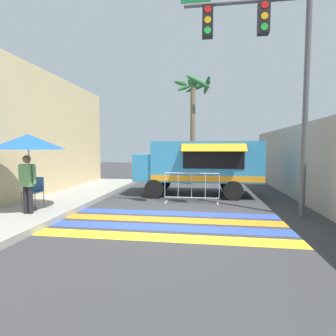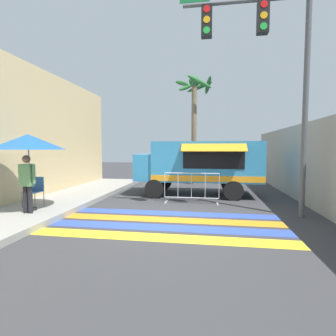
# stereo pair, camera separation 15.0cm
# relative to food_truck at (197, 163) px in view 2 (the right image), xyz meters

# --- Properties ---
(ground_plane) EXTENTS (60.00, 60.00, 0.00)m
(ground_plane) POSITION_rel_food_truck_xyz_m (-0.64, -4.16, -1.42)
(ground_plane) COLOR #38383A
(sidewalk_left) EXTENTS (4.40, 16.00, 0.17)m
(sidewalk_left) POSITION_rel_food_truck_xyz_m (-5.86, -4.16, -1.34)
(sidewalk_left) COLOR #99968E
(sidewalk_left) RESTS_ON ground_plane
(concrete_wall_right) EXTENTS (0.20, 16.00, 2.98)m
(concrete_wall_right) POSITION_rel_food_truck_xyz_m (4.03, -1.16, 0.07)
(concrete_wall_right) COLOR #A39E93
(concrete_wall_right) RESTS_ON ground_plane
(crosswalk_painted) EXTENTS (6.40, 2.84, 0.01)m
(crosswalk_painted) POSITION_rel_food_truck_xyz_m (-0.64, -4.64, -1.42)
(crosswalk_painted) COLOR yellow
(crosswalk_painted) RESTS_ON ground_plane
(food_truck) EXTENTS (5.29, 2.76, 2.33)m
(food_truck) POSITION_rel_food_truck_xyz_m (0.00, 0.00, 0.00)
(food_truck) COLOR #338CBF
(food_truck) RESTS_ON ground_plane
(traffic_signal_pole) EXTENTS (3.75, 0.29, 6.73)m
(traffic_signal_pole) POSITION_rel_food_truck_xyz_m (2.12, -3.34, 3.37)
(traffic_signal_pole) COLOR #515456
(traffic_signal_pole) RESTS_ON ground_plane
(patio_umbrella) EXTENTS (2.11, 2.11, 2.30)m
(patio_umbrella) POSITION_rel_food_truck_xyz_m (-4.82, -4.45, 0.80)
(patio_umbrella) COLOR black
(patio_umbrella) RESTS_ON sidewalk_left
(folding_chair) EXTENTS (0.47, 0.47, 0.94)m
(folding_chair) POSITION_rel_food_truck_xyz_m (-5.07, -3.90, -0.68)
(folding_chair) COLOR #4C4C51
(folding_chair) RESTS_ON sidewalk_left
(vendor_person) EXTENTS (0.53, 0.22, 1.68)m
(vendor_person) POSITION_rel_food_truck_xyz_m (-4.65, -4.79, -0.30)
(vendor_person) COLOR black
(vendor_person) RESTS_ON sidewalk_left
(barricade_front) EXTENTS (2.05, 0.44, 1.15)m
(barricade_front) POSITION_rel_food_truck_xyz_m (-0.13, -1.87, -0.86)
(barricade_front) COLOR #B7BABF
(barricade_front) RESTS_ON ground_plane
(palm_tree) EXTENTS (2.24, 2.27, 6.09)m
(palm_tree) POSITION_rel_food_truck_xyz_m (-0.34, 3.43, 3.03)
(palm_tree) COLOR #7A664C
(palm_tree) RESTS_ON ground_plane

